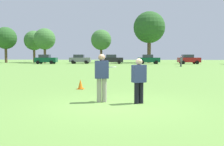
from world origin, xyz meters
name	(u,v)px	position (x,y,z in m)	size (l,w,h in m)	color
ground_plane	(117,105)	(0.00, 0.00, 0.00)	(180.46, 180.46, 0.00)	#608C3D
player_thrower	(102,75)	(-0.57, 0.53, 0.95)	(0.52, 0.36, 1.69)	gray
player_defender	(139,78)	(0.73, 0.40, 0.86)	(0.52, 0.44, 1.54)	black
frisbee	(112,67)	(-0.21, 0.76, 1.22)	(0.27, 0.27, 0.07)	white
traffic_cone	(80,84)	(-2.09, 3.90, 0.23)	(0.32, 0.32, 0.48)	#D8590C
parked_car_near_left	(46,59)	(-17.27, 40.49, 0.92)	(4.30, 2.42, 1.82)	#0C4C2D
parked_car_mid_left	(80,59)	(-10.91, 42.42, 0.92)	(4.30, 2.42, 1.82)	slate
parked_car_center	(112,59)	(-4.40, 42.52, 0.92)	(4.30, 2.42, 1.82)	black
parked_car_mid_right	(149,59)	(2.70, 42.31, 0.92)	(4.30, 2.42, 1.82)	#0C4C2D
parked_car_near_right	(189,59)	(10.38, 42.60, 0.92)	(4.30, 2.42, 1.82)	maroon
bystander_far_jogger	(181,61)	(6.93, 30.14, 0.87)	(0.40, 0.49, 1.54)	#4C4C51
tree_west_maple	(6,38)	(-29.00, 47.23, 5.52)	(4.94, 4.94, 8.03)	brown
tree_center_elm	(34,41)	(-23.56, 50.06, 5.11)	(4.57, 4.57, 7.43)	brown
tree_east_birch	(45,39)	(-19.55, 46.20, 5.18)	(4.64, 4.64, 7.53)	brown
tree_east_oak	(101,40)	(-7.58, 49.22, 5.11)	(4.57, 4.57, 7.43)	brown
tree_far_east_pine	(149,27)	(3.13, 50.45, 7.89)	(7.06, 7.06, 11.48)	brown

